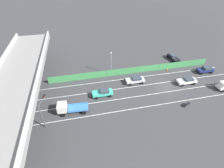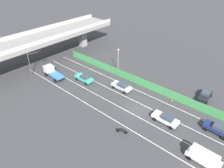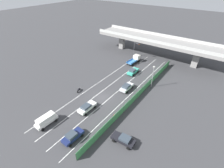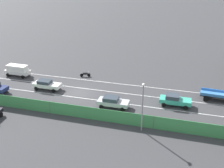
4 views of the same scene
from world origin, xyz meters
The scene contains 18 objects.
ground_plane centered at (0.00, 0.00, 0.00)m, with size 300.00×300.00×0.00m, color #38383A.
lane_line_left_edge centered at (-5.23, 5.82, 0.00)m, with size 0.14×47.64×0.01m, color silver.
lane_line_mid_left centered at (-1.74, 5.82, 0.00)m, with size 0.14×47.64×0.01m, color silver.
lane_line_mid_right centered at (1.74, 5.82, 0.00)m, with size 0.14×47.64×0.01m, color silver.
lane_line_right_edge centered at (5.23, 5.82, 0.00)m, with size 0.14×47.64×0.01m, color silver.
elevated_overpass centered at (0.00, 31.64, 6.00)m, with size 45.65×8.83×7.68m.
green_fence centered at (7.34, 5.82, 0.92)m, with size 0.10×43.74×1.84m.
car_sedan_white centered at (0.24, -5.76, 0.89)m, with size 2.04×4.69×1.60m.
car_van_white centered at (-3.66, -13.78, 1.20)m, with size 2.05×4.73×2.10m.
car_sedan_silver centered at (3.25, 6.54, 0.91)m, with size 2.07×4.58×1.63m.
car_taxi_teal centered at (0.21, 15.18, 0.92)m, with size 2.05×4.58×1.70m.
car_sedan_navy centered at (3.66, -13.35, 0.92)m, with size 2.19×4.33×1.69m.
flatbed_truck_blue centered at (-3.32, 22.91, 1.24)m, with size 2.58×6.06×2.39m.
motorcycle centered at (-6.75, -1.58, 0.46)m, with size 0.92×1.84×0.93m.
parked_sedan_dark centered at (11.77, -8.29, 0.87)m, with size 4.61×2.22×1.55m.
traffic_light centered at (-5.27, 26.74, 4.02)m, with size 3.04×1.02×5.74m.
street_lamp centered at (8.13, 11.66, 3.98)m, with size 0.60×0.36×6.48m.
traffic_cone centered at (6.43, -3.74, 0.30)m, with size 0.47×0.47×0.65m.
Camera 3 is at (21.76, -25.72, 26.18)m, focal length 26.69 mm.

